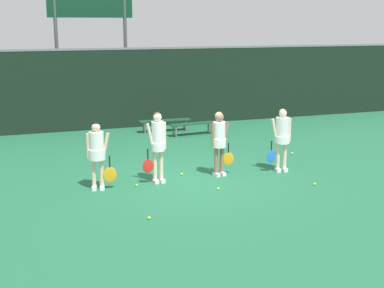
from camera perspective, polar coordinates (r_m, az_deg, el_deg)
name	(u,v)px	position (r m, az deg, el deg)	size (l,w,h in m)	color
ground_plane	(193,179)	(13.72, 0.16, -3.76)	(140.00, 140.00, 0.00)	#216642
fence_windscreen	(127,88)	(20.43, -6.93, 5.97)	(60.00, 0.08, 3.03)	black
scoreboard	(90,12)	(21.50, -10.78, 13.63)	(3.26, 0.15, 5.59)	#515156
bench_courtside	(193,125)	(19.02, 0.06, 2.06)	(1.71, 0.50, 0.44)	#19472D
bench_far	(165,121)	(19.68, -2.92, 2.42)	(1.91, 0.43, 0.44)	#19472D
player_0	(97,150)	(12.84, -10.09, -0.65)	(0.68, 0.40, 1.64)	beige
player_1	(157,141)	(13.21, -3.70, 0.28)	(0.63, 0.35, 1.78)	beige
player_2	(219,138)	(13.82, 2.94, 0.63)	(0.65, 0.36, 1.68)	#8C664C
player_3	(282,135)	(14.41, 9.57, 1.00)	(0.67, 0.40, 1.70)	beige
tennis_ball_0	(218,189)	(12.85, 2.82, -4.78)	(0.07, 0.07, 0.07)	#CCE033
tennis_ball_1	(292,153)	(16.55, 10.63, -0.99)	(0.07, 0.07, 0.07)	#CCE033
tennis_ball_2	(315,184)	(13.52, 12.95, -4.20)	(0.07, 0.07, 0.07)	#CCE033
tennis_ball_3	(182,174)	(14.05, -1.11, -3.23)	(0.07, 0.07, 0.07)	#CCE033
tennis_ball_4	(137,185)	(13.16, -5.92, -4.40)	(0.07, 0.07, 0.07)	#CCE033
tennis_ball_5	(149,218)	(11.00, -4.60, -7.86)	(0.07, 0.07, 0.07)	#CCE033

